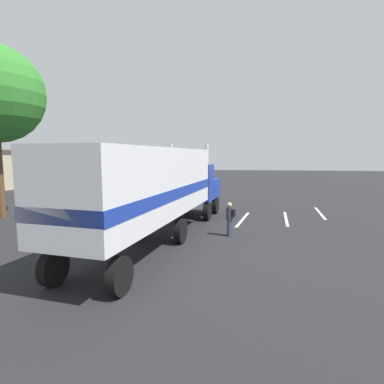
% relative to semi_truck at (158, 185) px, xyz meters
% --- Properties ---
extents(ground_plane, '(120.00, 120.00, 0.00)m').
position_rel_semi_truck_xyz_m(ground_plane, '(6.70, -0.42, -2.52)').
color(ground_plane, '#232326').
extents(lane_stripe_near, '(4.35, 0.99, 0.01)m').
position_rel_semi_truck_xyz_m(lane_stripe_near, '(5.18, -3.92, -2.52)').
color(lane_stripe_near, silver).
rests_on(lane_stripe_near, ground_plane).
extents(lane_stripe_mid, '(4.39, 0.68, 0.01)m').
position_rel_semi_truck_xyz_m(lane_stripe_mid, '(5.76, -6.55, -2.52)').
color(lane_stripe_mid, silver).
rests_on(lane_stripe_mid, ground_plane).
extents(lane_stripe_far, '(4.39, 0.65, 0.01)m').
position_rel_semi_truck_xyz_m(lane_stripe_far, '(7.91, -9.10, -2.52)').
color(lane_stripe_far, silver).
rests_on(lane_stripe_far, ground_plane).
extents(semi_truck, '(14.37, 4.65, 4.50)m').
position_rel_semi_truck_xyz_m(semi_truck, '(0.00, 0.00, 0.00)').
color(semi_truck, '#193399').
rests_on(semi_truck, ground_plane).
extents(person_bystander, '(0.37, 0.48, 1.63)m').
position_rel_semi_truck_xyz_m(person_bystander, '(1.24, -3.19, -1.63)').
color(person_bystander, '#2D3347').
rests_on(person_bystander, ground_plane).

